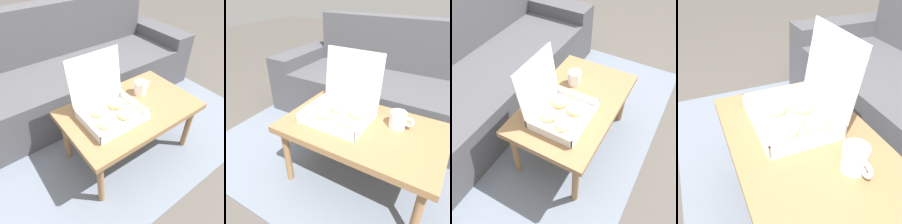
# 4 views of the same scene
# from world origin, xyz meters

# --- Properties ---
(ground_plane) EXTENTS (12.00, 12.00, 0.00)m
(ground_plane) POSITION_xyz_m (0.00, 0.00, 0.00)
(ground_plane) COLOR #514C47
(area_rug) EXTENTS (2.56, 1.83, 0.01)m
(area_rug) POSITION_xyz_m (0.00, 0.30, 0.01)
(area_rug) COLOR slate
(area_rug) RESTS_ON ground_plane
(coffee_table) EXTENTS (0.94, 0.58, 0.45)m
(coffee_table) POSITION_xyz_m (0.00, -0.07, 0.40)
(coffee_table) COLOR #997047
(coffee_table) RESTS_ON ground_plane
(pastry_box) EXTENTS (0.38, 0.37, 0.38)m
(pastry_box) POSITION_xyz_m (-0.16, -0.03, 0.52)
(pastry_box) COLOR white
(pastry_box) RESTS_ON coffee_table
(coffee_mug) EXTENTS (0.14, 0.09, 0.10)m
(coffee_mug) POSITION_xyz_m (0.18, 0.02, 0.50)
(coffee_mug) COLOR white
(coffee_mug) RESTS_ON coffee_table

